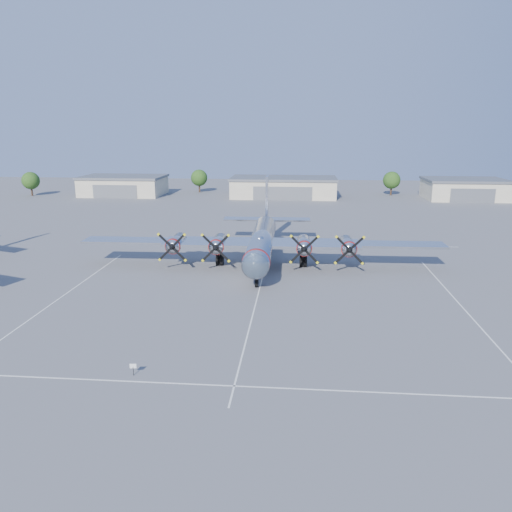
# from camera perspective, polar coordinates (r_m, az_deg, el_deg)

# --- Properties ---
(ground) EXTENTS (260.00, 260.00, 0.00)m
(ground) POSITION_cam_1_polar(r_m,az_deg,el_deg) (58.17, 0.32, -4.08)
(ground) COLOR #5B5B5D
(ground) RESTS_ON ground
(parking_lines) EXTENTS (60.00, 50.08, 0.01)m
(parking_lines) POSITION_cam_1_polar(r_m,az_deg,el_deg) (56.52, 0.18, -4.64)
(parking_lines) COLOR silver
(parking_lines) RESTS_ON ground
(hangar_west) EXTENTS (22.60, 14.60, 5.40)m
(hangar_west) POSITION_cam_1_polar(r_m,az_deg,el_deg) (146.46, -14.89, 7.80)
(hangar_west) COLOR #BAAC93
(hangar_west) RESTS_ON ground
(hangar_center) EXTENTS (28.60, 14.60, 5.40)m
(hangar_center) POSITION_cam_1_polar(r_m,az_deg,el_deg) (137.90, 3.16, 7.88)
(hangar_center) COLOR #BAAC93
(hangar_center) RESTS_ON ground
(hangar_east) EXTENTS (20.60, 14.60, 5.40)m
(hangar_east) POSITION_cam_1_polar(r_m,az_deg,el_deg) (144.52, 22.70, 7.09)
(hangar_east) COLOR #BAAC93
(hangar_east) RESTS_ON ground
(tree_far_west) EXTENTS (4.80, 4.80, 6.64)m
(tree_far_west) POSITION_cam_1_polar(r_m,az_deg,el_deg) (153.09, -24.36, 7.85)
(tree_far_west) COLOR #382619
(tree_far_west) RESTS_ON ground
(tree_west) EXTENTS (4.80, 4.80, 6.64)m
(tree_west) POSITION_cam_1_polar(r_m,az_deg,el_deg) (148.62, -6.51, 8.87)
(tree_west) COLOR #382619
(tree_west) RESTS_ON ground
(tree_east) EXTENTS (4.80, 4.80, 6.64)m
(tree_east) POSITION_cam_1_polar(r_m,az_deg,el_deg) (145.91, 15.24, 8.36)
(tree_east) COLOR #382619
(tree_east) RESTS_ON ground
(main_bomber_b29) EXTENTS (49.50, 34.34, 10.81)m
(main_bomber_b29) POSITION_cam_1_polar(r_m,az_deg,el_deg) (70.75, 0.70, -0.69)
(main_bomber_b29) COLOR silver
(main_bomber_b29) RESTS_ON ground
(info_placard) EXTENTS (0.51, 0.10, 0.97)m
(info_placard) POSITION_cam_1_polar(r_m,az_deg,el_deg) (40.30, -13.87, -12.24)
(info_placard) COLOR black
(info_placard) RESTS_ON ground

